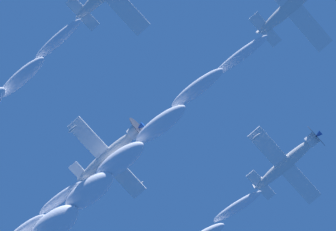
{
  "coord_description": "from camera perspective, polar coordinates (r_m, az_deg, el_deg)",
  "views": [
    {
      "loc": [
        13.23,
        11.48,
        2.08
      ],
      "look_at": [
        2.41,
        -12.29,
        59.23
      ],
      "focal_mm": 75.35,
      "sensor_mm": 36.0,
      "label": 1
    }
  ],
  "objects": [
    {
      "name": "airplane_slot_tail",
      "position": [
        66.42,
        -4.67,
        -3.08
      ],
      "size": [
        9.09,
        8.36,
        3.13
      ],
      "color": "silver"
    },
    {
      "name": "smoke_trail_lead",
      "position": [
        66.86,
        -9.24,
        -8.54
      ],
      "size": [
        17.32,
        36.35,
        7.74
      ],
      "color": "white"
    },
    {
      "name": "airplane_lead",
      "position": [
        62.94,
        10.25,
        9.03
      ],
      "size": [
        9.1,
        8.37,
        3.52
      ],
      "color": "silver"
    },
    {
      "name": "airplane_left_wingman",
      "position": [
        69.08,
        9.68,
        -3.68
      ],
      "size": [
        9.14,
        8.36,
        3.28
      ],
      "color": "silver"
    }
  ]
}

